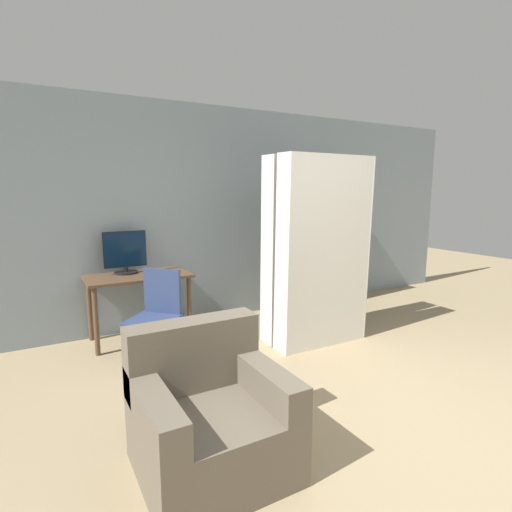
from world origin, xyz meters
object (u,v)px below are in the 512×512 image
(mattress_near, at_px, (325,253))
(mattress_far, at_px, (308,249))
(office_chair, at_px, (156,325))
(bookshelf, at_px, (310,241))
(armchair, at_px, (209,416))
(monitor, at_px, (125,252))

(mattress_near, height_order, mattress_far, mattress_near)
(mattress_near, relative_size, mattress_far, 1.00)
(mattress_near, bearing_deg, mattress_far, 90.00)
(office_chair, distance_m, mattress_far, 1.83)
(mattress_near, distance_m, mattress_far, 0.29)
(bookshelf, bearing_deg, mattress_far, -128.26)
(bookshelf, relative_size, mattress_far, 0.92)
(armchair, bearing_deg, office_chair, 85.05)
(office_chair, xyz_separation_m, mattress_near, (1.70, -0.47, 0.66))
(monitor, distance_m, office_chair, 1.02)
(bookshelf, bearing_deg, office_chair, -161.97)
(office_chair, height_order, mattress_far, mattress_far)
(mattress_near, bearing_deg, monitor, 144.80)
(bookshelf, bearing_deg, armchair, -136.41)
(armchair, bearing_deg, mattress_near, 33.44)
(mattress_near, bearing_deg, office_chair, 164.45)
(mattress_near, height_order, armchair, mattress_near)
(bookshelf, bearing_deg, mattress_near, -121.32)
(bookshelf, xyz_separation_m, mattress_near, (-0.78, -1.28, 0.07))
(mattress_near, bearing_deg, bookshelf, 58.68)
(bookshelf, relative_size, armchair, 2.19)
(office_chair, xyz_separation_m, mattress_far, (1.70, -0.18, 0.66))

